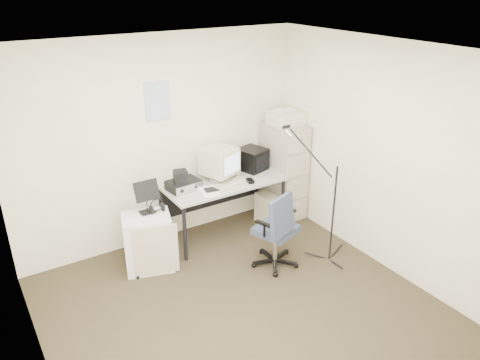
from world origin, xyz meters
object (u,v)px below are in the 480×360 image
office_chair (276,228)px  side_cart (148,242)px  desk (224,207)px  filing_cabinet (283,170)px

office_chair → side_cart: (-1.23, 0.73, -0.15)m
desk → side_cart: bearing=-170.0°
filing_cabinet → side_cart: 2.10m
side_cart → office_chair: bearing=-13.7°
office_chair → side_cart: size_ratio=1.46×
office_chair → side_cart: bearing=129.7°
filing_cabinet → office_chair: filing_cabinet is taller
office_chair → filing_cabinet: bearing=29.3°
desk → side_cart: desk is taller
filing_cabinet → side_cart: (-2.06, -0.22, -0.33)m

